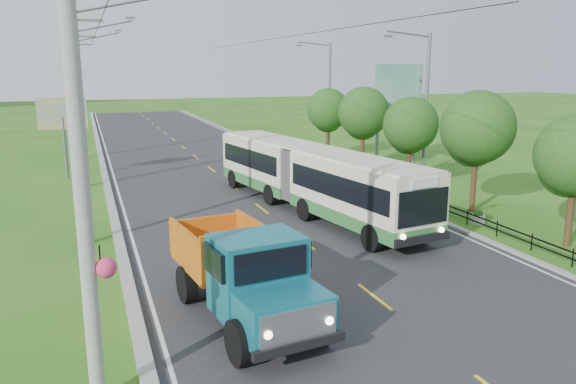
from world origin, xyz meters
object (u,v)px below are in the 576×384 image
tree_second (574,159)px  billboard_left (63,119)px  streetlight_far (328,95)px  bus (311,174)px  pole_near (82,118)px  tree_fifth (363,115)px  tree_back (328,112)px  planter_far (334,163)px  planter_near (478,217)px  pole_nearest (84,176)px  tree_third (476,131)px  billboard_right (396,93)px  pole_mid (82,101)px  planter_mid (390,184)px  pole_far (82,93)px  dump_truck (245,268)px  streetlight_mid (424,105)px  tree_fourth (410,128)px

tree_second → billboard_left: (-19.36, 21.86, 0.35)m
streetlight_far → bus: size_ratio=0.55×
pole_near → tree_fifth: size_ratio=1.72×
tree_back → streetlight_far: size_ratio=0.61×
tree_back → streetlight_far: streetlight_far is taller
planter_far → tree_back: bearing=73.1°
planter_near → pole_nearest: bearing=-151.9°
pole_nearest → tree_fifth: size_ratio=1.72×
tree_third → billboard_right: billboard_right is taller
pole_mid → tree_fifth: 18.18m
pole_nearest → tree_third: bearing=31.6°
billboard_left → pole_mid: bearing=-67.6°
planter_near → planter_mid: bearing=90.0°
pole_far → planter_mid: size_ratio=14.93×
planter_far → pole_near: bearing=-142.4°
billboard_right → dump_truck: size_ratio=1.08×
streetlight_mid → tree_second: bearing=-93.8°
pole_nearest → planter_far: bearing=56.0°
streetlight_mid → pole_far: bearing=134.9°
pole_nearest → streetlight_mid: pole_nearest is taller
pole_near → tree_fourth: bearing=15.8°
tree_fifth → planter_far: (-1.26, 1.86, -3.57)m
dump_truck → streetlight_far: bearing=54.7°
tree_back → bus: bearing=-116.5°
pole_far → tree_third: pole_far is taller
pole_mid → tree_back: pole_mid is taller
pole_far → streetlight_mid: 26.80m
pole_far → tree_back: (18.12, -6.86, -1.44)m
pole_mid → tree_second: (18.12, -18.86, -1.57)m
pole_nearest → tree_fifth: (18.10, 23.14, -1.08)m
streetlight_far → streetlight_mid: bearing=-90.0°
pole_nearest → bus: 17.55m
tree_fifth → bus: bearing=-129.3°
billboard_right → pole_far: bearing=147.7°
pole_far → tree_third: bearing=-53.9°
tree_third → streetlight_mid: (0.79, 5.86, 0.92)m
planter_near → billboard_right: size_ratio=0.09×
pole_far → bus: bearing=-64.8°
billboard_left → pole_near: bearing=-85.3°
pole_nearest → planter_near: (16.84, 9.00, -4.65)m
tree_second → tree_back: 24.00m
planter_far → pole_far: bearing=146.9°
tree_fourth → dump_truck: 20.18m
streetlight_far → planter_far: (-2.04, -6.00, -4.62)m
dump_truck → billboard_left: bearing=94.8°
streetlight_far → billboard_right: streetlight_far is taller
streetlight_mid → streetlight_far: size_ratio=1.00×
streetlight_mid → tree_third: bearing=-97.6°
pole_near → bus: (10.45, 1.79, -3.20)m
tree_fourth → pole_nearest: bearing=-136.6°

